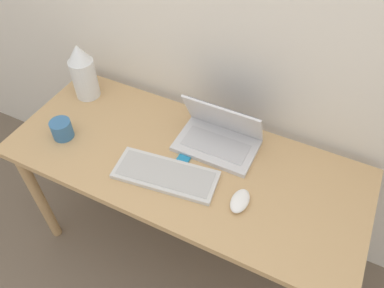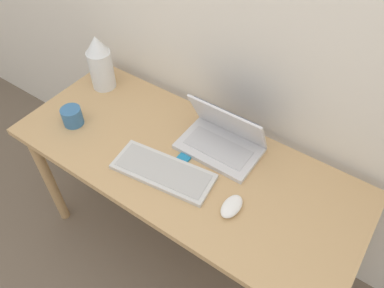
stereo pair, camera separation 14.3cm
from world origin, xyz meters
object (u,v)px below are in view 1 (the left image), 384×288
Objects in this scene: laptop at (219,136)px; vase at (83,72)px; keyboard at (166,175)px; mouse at (240,201)px; mp3_player at (181,161)px; mug at (62,129)px.

vase is at bearing 178.52° from laptop.
vase reaches higher than laptop.
mouse is at bearing 1.85° from keyboard.
laptop is 5.17× the size of mp3_player.
laptop is 0.19m from mp3_player.
laptop is at bearing 22.49° from mug.
laptop is 0.69m from vase.
mp3_player is at bearing 164.06° from mouse.
vase reaches higher than mouse.
mouse is at bearing -16.46° from vase.
mp3_player is 0.73× the size of mug.
mouse is 0.41× the size of vase.
vase is (-0.57, 0.27, 0.12)m from keyboard.
keyboard is 3.77× the size of mouse.
vase is at bearing 163.29° from mp3_player.
keyboard reaches higher than mp3_player.
mouse is at bearing -51.73° from laptop.
mp3_player is at bearing 76.43° from keyboard.
mug is (-0.50, -0.00, 0.03)m from keyboard.
mp3_player is at bearing 10.17° from mug.
mug is at bearing -169.83° from mp3_player.
laptop is 0.28m from keyboard.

